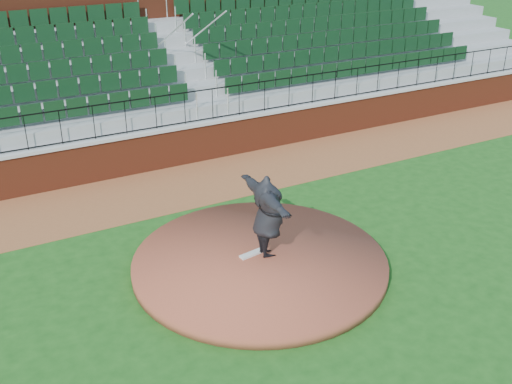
% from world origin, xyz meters
% --- Properties ---
extents(ground, '(90.00, 90.00, 0.00)m').
position_xyz_m(ground, '(0.00, 0.00, 0.00)').
color(ground, '#184C15').
rests_on(ground, ground).
extents(warning_track, '(34.00, 3.20, 0.01)m').
position_xyz_m(warning_track, '(0.00, 5.40, 0.01)').
color(warning_track, brown).
rests_on(warning_track, ground).
extents(field_wall, '(34.00, 0.35, 1.20)m').
position_xyz_m(field_wall, '(0.00, 7.00, 0.60)').
color(field_wall, maroon).
rests_on(field_wall, ground).
extents(wall_cap, '(34.00, 0.45, 0.10)m').
position_xyz_m(wall_cap, '(0.00, 7.00, 1.25)').
color(wall_cap, '#B7B7B7').
rests_on(wall_cap, field_wall).
extents(wall_railing, '(34.00, 0.05, 1.00)m').
position_xyz_m(wall_railing, '(0.00, 7.00, 1.80)').
color(wall_railing, black).
rests_on(wall_railing, wall_cap).
extents(seating_stands, '(34.00, 5.10, 4.60)m').
position_xyz_m(seating_stands, '(0.00, 9.72, 2.30)').
color(seating_stands, gray).
rests_on(seating_stands, ground).
extents(concourse_wall, '(34.00, 0.50, 5.50)m').
position_xyz_m(concourse_wall, '(0.00, 12.52, 2.75)').
color(concourse_wall, maroon).
rests_on(concourse_wall, ground).
extents(pitchers_mound, '(5.77, 5.77, 0.25)m').
position_xyz_m(pitchers_mound, '(-0.54, 0.33, 0.12)').
color(pitchers_mound, brown).
rests_on(pitchers_mound, ground).
extents(pitching_rubber, '(0.71, 0.28, 0.05)m').
position_xyz_m(pitching_rubber, '(-0.59, 0.55, 0.27)').
color(pitching_rubber, silver).
rests_on(pitching_rubber, pitchers_mound).
extents(pitcher, '(0.89, 2.48, 1.98)m').
position_xyz_m(pitcher, '(-0.31, 0.38, 1.24)').
color(pitcher, black).
rests_on(pitcher, pitchers_mound).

